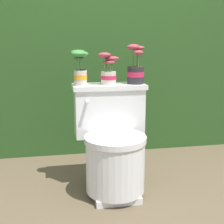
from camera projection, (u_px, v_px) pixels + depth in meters
The scene contains 6 objects.
ground_plane at pixel (129, 195), 2.02m from camera, with size 12.00×12.00×0.00m, color brown.
hedge_backdrop at pixel (100, 60), 3.05m from camera, with size 3.55×0.88×1.57m.
toilet at pixel (113, 144), 2.02m from camera, with size 0.48×0.52×0.69m.
potted_plant_left at pixel (80, 67), 1.99m from camera, with size 0.11×0.09×0.23m.
potted_plant_midleft at pixel (109, 72), 2.05m from camera, with size 0.14×0.11×0.21m.
potted_plant_middle at pixel (136, 69), 2.08m from camera, with size 0.12×0.11×0.26m.
Camera 1 is at (-0.45, -1.80, 0.98)m, focal length 50.00 mm.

